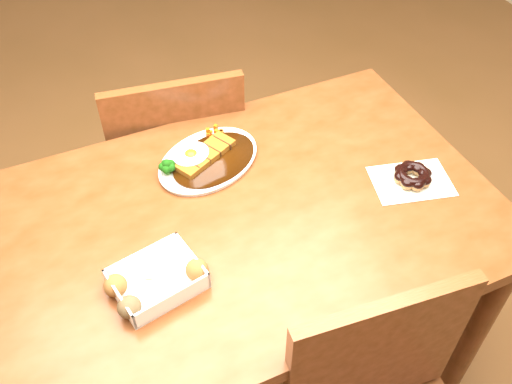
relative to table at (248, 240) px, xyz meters
name	(u,v)px	position (x,y,z in m)	size (l,w,h in m)	color
ground	(250,363)	(0.00, 0.00, -0.65)	(6.00, 6.00, 0.00)	brown
table	(248,240)	(0.00, 0.00, 0.00)	(1.20, 0.80, 0.75)	#4C280F
chair_far	(177,161)	(-0.03, 0.54, -0.17)	(0.48, 0.48, 0.87)	#4C280F
katsu_curry_plate	(206,158)	(-0.03, 0.21, 0.11)	(0.34, 0.30, 0.06)	white
donut_box	(155,280)	(-0.26, -0.11, 0.12)	(0.22, 0.17, 0.05)	white
pon_de_ring	(412,176)	(0.42, -0.07, 0.12)	(0.22, 0.18, 0.04)	silver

